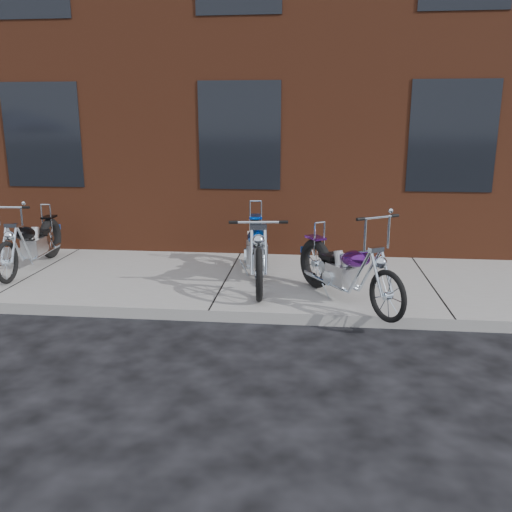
# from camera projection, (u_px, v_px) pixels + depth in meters

# --- Properties ---
(ground) EXTENTS (120.00, 120.00, 0.00)m
(ground) POSITION_uv_depth(u_px,v_px,m) (209.00, 322.00, 6.81)
(ground) COLOR black
(ground) RESTS_ON ground
(sidewalk) EXTENTS (22.00, 3.00, 0.15)m
(sidewalk) POSITION_uv_depth(u_px,v_px,m) (227.00, 282.00, 8.23)
(sidewalk) COLOR #A4A3A1
(sidewalk) RESTS_ON ground
(building_brick) EXTENTS (22.00, 10.00, 8.00)m
(building_brick) POSITION_uv_depth(u_px,v_px,m) (266.00, 57.00, 13.54)
(building_brick) COLOR brown
(building_brick) RESTS_ON ground
(chopper_purple) EXTENTS (1.29, 1.89, 1.23)m
(chopper_purple) POSITION_uv_depth(u_px,v_px,m) (346.00, 272.00, 7.01)
(chopper_purple) COLOR black
(chopper_purple) RESTS_ON sidewalk
(chopper_blue) EXTENTS (0.63, 2.49, 1.08)m
(chopper_blue) POSITION_uv_depth(u_px,v_px,m) (257.00, 251.00, 7.92)
(chopper_blue) COLOR black
(chopper_blue) RESTS_ON sidewalk
(chopper_third) EXTENTS (0.53, 2.17, 1.10)m
(chopper_third) POSITION_uv_depth(u_px,v_px,m) (32.00, 245.00, 8.59)
(chopper_third) COLOR black
(chopper_third) RESTS_ON sidewalk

